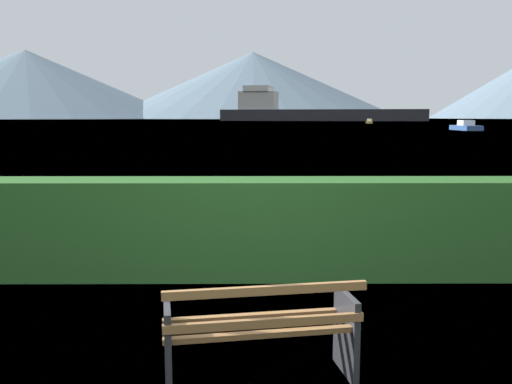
{
  "coord_description": "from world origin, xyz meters",
  "views": [
    {
      "loc": [
        -0.05,
        -4.13,
        2.09
      ],
      "look_at": [
        0.0,
        4.47,
        0.89
      ],
      "focal_mm": 38.22,
      "sensor_mm": 36.0,
      "label": 1
    }
  ],
  "objects": [
    {
      "name": "cargo_ship_large",
      "position": [
        25.04,
        254.29,
        4.59
      ],
      "size": [
        95.81,
        35.24,
        16.4
      ],
      "color": "#232328",
      "rests_on": "water_surface"
    },
    {
      "name": "distant_hills",
      "position": [
        27.01,
        554.39,
        35.73
      ],
      "size": [
        820.57,
        343.39,
        81.74
      ],
      "color": "slate",
      "rests_on": "ground_plane"
    },
    {
      "name": "fishing_boat_near",
      "position": [
        34.42,
        157.99,
        0.5
      ],
      "size": [
        3.28,
        6.52,
        1.45
      ],
      "color": "gold",
      "rests_on": "water_surface"
    },
    {
      "name": "water_surface",
      "position": [
        0.0,
        306.81,
        0.0
      ],
      "size": [
        620.0,
        620.0,
        0.0
      ],
      "primitive_type": "plane",
      "color": "#7A99A8",
      "rests_on": "ground_plane"
    },
    {
      "name": "sailboat_mid",
      "position": [
        32.18,
        78.61,
        0.53
      ],
      "size": [
        2.72,
        8.02,
        1.53
      ],
      "color": "#335693",
      "rests_on": "water_surface"
    },
    {
      "name": "park_bench",
      "position": [
        0.01,
        -0.06,
        0.42
      ],
      "size": [
        1.59,
        0.81,
        0.87
      ],
      "color": "olive",
      "rests_on": "ground_plane"
    },
    {
      "name": "hedge_row",
      "position": [
        0.0,
        2.89,
        0.64
      ],
      "size": [
        13.78,
        0.79,
        1.28
      ],
      "primitive_type": "cube",
      "color": "#285B23",
      "rests_on": "ground_plane"
    },
    {
      "name": "ground_plane",
      "position": [
        0.0,
        0.0,
        0.0
      ],
      "size": [
        1400.0,
        1400.0,
        0.0
      ],
      "primitive_type": "plane",
      "color": "olive"
    }
  ]
}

